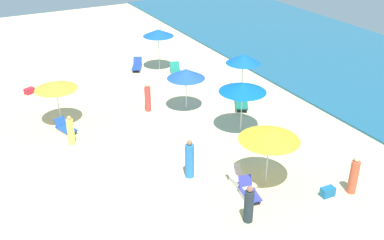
{
  "coord_description": "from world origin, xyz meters",
  "views": [
    {
      "loc": [
        15.94,
        -1.01,
        10.92
      ],
      "look_at": [
        -1.28,
        8.17,
        1.02
      ],
      "focal_mm": 43.2,
      "sensor_mm": 36.0,
      "label": 1
    }
  ],
  "objects_px": {
    "lounge_chair_1_1": "(176,70)",
    "lounge_chair_4_0": "(65,128)",
    "lounge_chair_2_1": "(241,179)",
    "cooler_box_1": "(29,91)",
    "umbrella_3": "(243,59)",
    "cooler_box_0": "(328,192)",
    "umbrella_2": "(270,135)",
    "beachgoer_2": "(190,160)",
    "lounge_chair_1_0": "(137,66)",
    "umbrella_5": "(186,74)",
    "lounge_chair_2_0": "(249,192)",
    "beachgoer_3": "(148,98)",
    "umbrella_0": "(243,87)",
    "umbrella_4": "(56,85)",
    "beachgoer_1": "(249,205)",
    "lounge_chair_3_0": "(242,103)",
    "beachgoer_4": "(354,176)",
    "beachgoer_0": "(71,131)",
    "umbrella_1": "(158,33)"
  },
  "relations": [
    {
      "from": "cooler_box_1",
      "to": "beachgoer_1",
      "type": "bearing_deg",
      "value": 80.18
    },
    {
      "from": "lounge_chair_1_0",
      "to": "umbrella_4",
      "type": "height_order",
      "value": "umbrella_4"
    },
    {
      "from": "umbrella_2",
      "to": "lounge_chair_1_1",
      "type": "bearing_deg",
      "value": 170.23
    },
    {
      "from": "cooler_box_0",
      "to": "cooler_box_1",
      "type": "relative_size",
      "value": 1.0
    },
    {
      "from": "lounge_chair_1_1",
      "to": "lounge_chair_4_0",
      "type": "bearing_deg",
      "value": -133.83
    },
    {
      "from": "beachgoer_0",
      "to": "cooler_box_0",
      "type": "xyz_separation_m",
      "value": [
        8.84,
        7.78,
        -0.49
      ]
    },
    {
      "from": "beachgoer_3",
      "to": "cooler_box_1",
      "type": "relative_size",
      "value": 2.84
    },
    {
      "from": "umbrella_2",
      "to": "beachgoer_2",
      "type": "distance_m",
      "value": 3.49
    },
    {
      "from": "umbrella_1",
      "to": "beachgoer_1",
      "type": "xyz_separation_m",
      "value": [
        15.8,
        -3.65,
        -1.79
      ]
    },
    {
      "from": "umbrella_3",
      "to": "cooler_box_0",
      "type": "relative_size",
      "value": 4.89
    },
    {
      "from": "umbrella_1",
      "to": "cooler_box_0",
      "type": "height_order",
      "value": "umbrella_1"
    },
    {
      "from": "umbrella_4",
      "to": "beachgoer_3",
      "type": "relative_size",
      "value": 1.45
    },
    {
      "from": "umbrella_1",
      "to": "umbrella_2",
      "type": "distance_m",
      "value": 14.24
    },
    {
      "from": "beachgoer_4",
      "to": "cooler_box_0",
      "type": "bearing_deg",
      "value": -61.48
    },
    {
      "from": "beachgoer_1",
      "to": "beachgoer_3",
      "type": "distance_m",
      "value": 10.3
    },
    {
      "from": "lounge_chair_3_0",
      "to": "lounge_chair_4_0",
      "type": "bearing_deg",
      "value": -158.94
    },
    {
      "from": "lounge_chair_1_1",
      "to": "lounge_chair_2_0",
      "type": "bearing_deg",
      "value": -86.63
    },
    {
      "from": "umbrella_2",
      "to": "lounge_chair_3_0",
      "type": "bearing_deg",
      "value": 154.26
    },
    {
      "from": "umbrella_1",
      "to": "lounge_chair_2_1",
      "type": "bearing_deg",
      "value": -10.74
    },
    {
      "from": "beachgoer_0",
      "to": "beachgoer_1",
      "type": "bearing_deg",
      "value": 155.55
    },
    {
      "from": "umbrella_3",
      "to": "lounge_chair_3_0",
      "type": "xyz_separation_m",
      "value": [
        0.86,
        -0.56,
        -2.2
      ]
    },
    {
      "from": "lounge_chair_2_0",
      "to": "beachgoer_0",
      "type": "xyz_separation_m",
      "value": [
        -7.44,
        -5.01,
        0.43
      ]
    },
    {
      "from": "lounge_chair_2_0",
      "to": "beachgoer_3",
      "type": "relative_size",
      "value": 0.82
    },
    {
      "from": "umbrella_1",
      "to": "lounge_chair_2_0",
      "type": "relative_size",
      "value": 2.1
    },
    {
      "from": "lounge_chair_4_0",
      "to": "cooler_box_1",
      "type": "xyz_separation_m",
      "value": [
        -5.78,
        -0.65,
        -0.07
      ]
    },
    {
      "from": "umbrella_0",
      "to": "beachgoer_4",
      "type": "distance_m",
      "value": 6.69
    },
    {
      "from": "beachgoer_0",
      "to": "umbrella_3",
      "type": "bearing_deg",
      "value": -137.52
    },
    {
      "from": "umbrella_5",
      "to": "beachgoer_3",
      "type": "distance_m",
      "value": 2.47
    },
    {
      "from": "beachgoer_3",
      "to": "lounge_chair_1_0",
      "type": "bearing_deg",
      "value": 137.2
    },
    {
      "from": "lounge_chair_1_1",
      "to": "beachgoer_0",
      "type": "distance_m",
      "value": 10.22
    },
    {
      "from": "lounge_chair_1_1",
      "to": "umbrella_5",
      "type": "xyz_separation_m",
      "value": [
        5.02,
        -1.83,
        1.82
      ]
    },
    {
      "from": "beachgoer_4",
      "to": "lounge_chair_2_0",
      "type": "bearing_deg",
      "value": -70.9
    },
    {
      "from": "lounge_chair_1_0",
      "to": "umbrella_5",
      "type": "xyz_separation_m",
      "value": [
        6.97,
        0.07,
        1.83
      ]
    },
    {
      "from": "umbrella_2",
      "to": "umbrella_4",
      "type": "height_order",
      "value": "umbrella_2"
    },
    {
      "from": "lounge_chair_2_0",
      "to": "beachgoer_3",
      "type": "distance_m",
      "value": 9.12
    },
    {
      "from": "lounge_chair_2_1",
      "to": "lounge_chair_2_0",
      "type": "bearing_deg",
      "value": -101.7
    },
    {
      "from": "lounge_chair_1_1",
      "to": "cooler_box_1",
      "type": "distance_m",
      "value": 9.08
    },
    {
      "from": "lounge_chair_2_1",
      "to": "cooler_box_1",
      "type": "xyz_separation_m",
      "value": [
        -13.66,
        -5.83,
        -0.09
      ]
    },
    {
      "from": "lounge_chair_1_0",
      "to": "beachgoer_4",
      "type": "xyz_separation_m",
      "value": [
        16.9,
        2.33,
        0.53
      ]
    },
    {
      "from": "umbrella_4",
      "to": "beachgoer_1",
      "type": "bearing_deg",
      "value": 20.44
    },
    {
      "from": "umbrella_1",
      "to": "beachgoer_1",
      "type": "bearing_deg",
      "value": -13.0
    },
    {
      "from": "lounge_chair_3_0",
      "to": "beachgoer_0",
      "type": "relative_size",
      "value": 1.08
    },
    {
      "from": "umbrella_3",
      "to": "cooler_box_0",
      "type": "distance_m",
      "value": 9.8
    },
    {
      "from": "umbrella_2",
      "to": "beachgoer_1",
      "type": "xyz_separation_m",
      "value": [
        1.66,
        -2.0,
        -1.57
      ]
    },
    {
      "from": "umbrella_0",
      "to": "cooler_box_1",
      "type": "xyz_separation_m",
      "value": [
        -9.76,
        -8.4,
        -2.18
      ]
    },
    {
      "from": "lounge_chair_2_1",
      "to": "lounge_chair_3_0",
      "type": "distance_m",
      "value": 7.42
    },
    {
      "from": "lounge_chair_1_1",
      "to": "lounge_chair_2_1",
      "type": "relative_size",
      "value": 1.01
    },
    {
      "from": "umbrella_2",
      "to": "umbrella_5",
      "type": "height_order",
      "value": "umbrella_2"
    },
    {
      "from": "umbrella_3",
      "to": "beachgoer_1",
      "type": "bearing_deg",
      "value": -32.22
    },
    {
      "from": "lounge_chair_2_1",
      "to": "beachgoer_2",
      "type": "xyz_separation_m",
      "value": [
        -1.52,
        -1.56,
        0.54
      ]
    }
  ]
}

